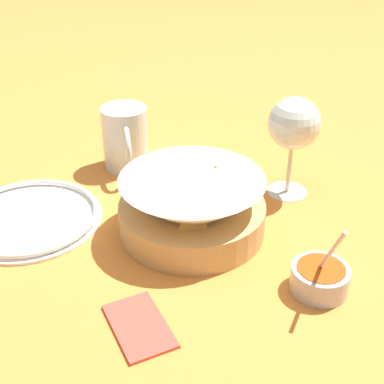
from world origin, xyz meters
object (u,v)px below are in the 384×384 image
at_px(beer_mug, 125,140).
at_px(sauce_cup, 320,278).
at_px(wine_glass, 294,126).
at_px(food_basket, 192,208).
at_px(side_plate, 29,217).

bearing_deg(beer_mug, sauce_cup, 29.11).
height_order(sauce_cup, wine_glass, wine_glass).
relative_size(food_basket, side_plate, 0.97).
bearing_deg(beer_mug, wine_glass, 60.94).
height_order(wine_glass, beer_mug, wine_glass).
bearing_deg(food_basket, sauce_cup, 40.12).
distance_m(sauce_cup, side_plate, 0.44).
bearing_deg(sauce_cup, food_basket, -139.88).
height_order(food_basket, beer_mug, beer_mug).
distance_m(food_basket, wine_glass, 0.21).
relative_size(wine_glass, side_plate, 0.76).
bearing_deg(side_plate, wine_glass, 91.05).
bearing_deg(food_basket, side_plate, -106.68).
xyz_separation_m(food_basket, wine_glass, (-0.08, 0.18, 0.08)).
distance_m(sauce_cup, beer_mug, 0.44).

